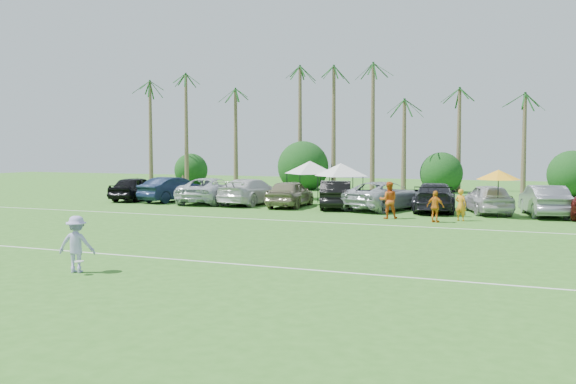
% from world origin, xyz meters
% --- Properties ---
extents(ground, '(120.00, 120.00, 0.00)m').
position_xyz_m(ground, '(0.00, 0.00, 0.00)').
color(ground, '#326E21').
rests_on(ground, ground).
extents(field_lines, '(80.00, 12.10, 0.01)m').
position_xyz_m(field_lines, '(0.00, 8.00, 0.01)').
color(field_lines, white).
rests_on(field_lines, ground).
extents(palm_tree_0, '(2.40, 2.40, 8.90)m').
position_xyz_m(palm_tree_0, '(-22.00, 38.00, 7.48)').
color(palm_tree_0, brown).
rests_on(palm_tree_0, ground).
extents(palm_tree_1, '(2.40, 2.40, 9.90)m').
position_xyz_m(palm_tree_1, '(-17.00, 38.00, 8.35)').
color(palm_tree_1, brown).
rests_on(palm_tree_1, ground).
extents(palm_tree_2, '(2.40, 2.40, 10.90)m').
position_xyz_m(palm_tree_2, '(-12.00, 38.00, 9.21)').
color(palm_tree_2, brown).
rests_on(palm_tree_2, ground).
extents(palm_tree_3, '(2.40, 2.40, 11.90)m').
position_xyz_m(palm_tree_3, '(-8.00, 38.00, 10.06)').
color(palm_tree_3, brown).
rests_on(palm_tree_3, ground).
extents(palm_tree_4, '(2.40, 2.40, 8.90)m').
position_xyz_m(palm_tree_4, '(-4.00, 38.00, 7.48)').
color(palm_tree_4, brown).
rests_on(palm_tree_4, ground).
extents(palm_tree_5, '(2.40, 2.40, 9.90)m').
position_xyz_m(palm_tree_5, '(0.00, 38.00, 8.35)').
color(palm_tree_5, brown).
rests_on(palm_tree_5, ground).
extents(palm_tree_6, '(2.40, 2.40, 10.90)m').
position_xyz_m(palm_tree_6, '(4.00, 38.00, 9.21)').
color(palm_tree_6, brown).
rests_on(palm_tree_6, ground).
extents(palm_tree_7, '(2.40, 2.40, 11.90)m').
position_xyz_m(palm_tree_7, '(8.00, 38.00, 10.06)').
color(palm_tree_7, brown).
rests_on(palm_tree_7, ground).
extents(palm_tree_8, '(2.40, 2.40, 8.90)m').
position_xyz_m(palm_tree_8, '(13.00, 38.00, 7.48)').
color(palm_tree_8, brown).
rests_on(palm_tree_8, ground).
extents(bush_tree_0, '(4.00, 4.00, 4.00)m').
position_xyz_m(bush_tree_0, '(-19.00, 39.00, 1.80)').
color(bush_tree_0, brown).
rests_on(bush_tree_0, ground).
extents(bush_tree_1, '(4.00, 4.00, 4.00)m').
position_xyz_m(bush_tree_1, '(-6.00, 39.00, 1.80)').
color(bush_tree_1, brown).
rests_on(bush_tree_1, ground).
extents(bush_tree_2, '(4.00, 4.00, 4.00)m').
position_xyz_m(bush_tree_2, '(6.00, 39.00, 1.80)').
color(bush_tree_2, brown).
rests_on(bush_tree_2, ground).
extents(bush_tree_3, '(4.00, 4.00, 4.00)m').
position_xyz_m(bush_tree_3, '(16.00, 39.00, 1.80)').
color(bush_tree_3, brown).
rests_on(bush_tree_3, ground).
extents(sideline_player_a, '(0.70, 0.57, 1.65)m').
position_xyz_m(sideline_player_a, '(10.27, 17.32, 0.83)').
color(sideline_player_a, orange).
rests_on(sideline_player_a, ground).
extents(sideline_player_b, '(1.14, 1.00, 1.96)m').
position_xyz_m(sideline_player_b, '(6.60, 16.93, 0.98)').
color(sideline_player_b, '#CC5216').
rests_on(sideline_player_b, ground).
extents(sideline_player_c, '(1.01, 0.66, 1.60)m').
position_xyz_m(sideline_player_c, '(9.18, 16.14, 0.80)').
color(sideline_player_c, orange).
rests_on(sideline_player_c, ground).
extents(canopy_tent_left, '(4.01, 4.01, 3.25)m').
position_xyz_m(canopy_tent_left, '(-1.75, 27.42, 2.78)').
color(canopy_tent_left, black).
rests_on(canopy_tent_left, ground).
extents(canopy_tent_right, '(3.86, 3.86, 3.12)m').
position_xyz_m(canopy_tent_right, '(1.02, 26.07, 2.67)').
color(canopy_tent_right, black).
rests_on(canopy_tent_right, ground).
extents(market_umbrella, '(2.32, 2.32, 2.58)m').
position_xyz_m(market_umbrella, '(11.91, 19.55, 2.31)').
color(market_umbrella, black).
rests_on(market_umbrella, ground).
extents(frisbee_player, '(1.25, 0.95, 1.72)m').
position_xyz_m(frisbee_player, '(1.34, -1.03, 0.86)').
color(frisbee_player, '#A39BDC').
rests_on(frisbee_player, ground).
extents(parked_car_0, '(2.54, 5.22, 1.71)m').
position_xyz_m(parked_car_0, '(-12.75, 21.54, 0.86)').
color(parked_car_0, black).
rests_on(parked_car_0, ground).
extents(parked_car_1, '(2.96, 5.48, 1.71)m').
position_xyz_m(parked_car_1, '(-9.75, 21.72, 0.86)').
color(parked_car_1, '#111C33').
rests_on(parked_car_1, ground).
extents(parked_car_2, '(3.43, 6.41, 1.71)m').
position_xyz_m(parked_car_2, '(-6.76, 21.67, 0.86)').
color(parked_car_2, silver).
rests_on(parked_car_2, ground).
extents(parked_car_3, '(2.89, 6.09, 1.71)m').
position_xyz_m(parked_car_3, '(-3.77, 21.74, 0.86)').
color(parked_car_3, silver).
rests_on(parked_car_3, ground).
extents(parked_car_4, '(2.39, 5.17, 1.71)m').
position_xyz_m(parked_car_4, '(-0.77, 21.18, 0.86)').
color(parked_car_4, gray).
rests_on(parked_car_4, ground).
extents(parked_car_5, '(3.25, 5.51, 1.71)m').
position_xyz_m(parked_car_5, '(2.22, 21.36, 0.86)').
color(parked_car_5, black).
rests_on(parked_car_5, ground).
extents(parked_car_6, '(4.64, 6.75, 1.71)m').
position_xyz_m(parked_car_6, '(5.22, 21.55, 0.86)').
color(parked_car_6, '#A9AEB5').
rests_on(parked_car_6, ground).
extents(parked_car_7, '(3.21, 6.19, 1.71)m').
position_xyz_m(parked_car_7, '(8.21, 21.60, 0.86)').
color(parked_car_7, black).
rests_on(parked_car_7, ground).
extents(parked_car_8, '(3.56, 5.42, 1.71)m').
position_xyz_m(parked_car_8, '(11.20, 21.70, 0.86)').
color(parked_car_8, silver).
rests_on(parked_car_8, ground).
extents(parked_car_9, '(2.95, 5.48, 1.71)m').
position_xyz_m(parked_car_9, '(14.20, 21.42, 0.86)').
color(parked_car_9, slate).
rests_on(parked_car_9, ground).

